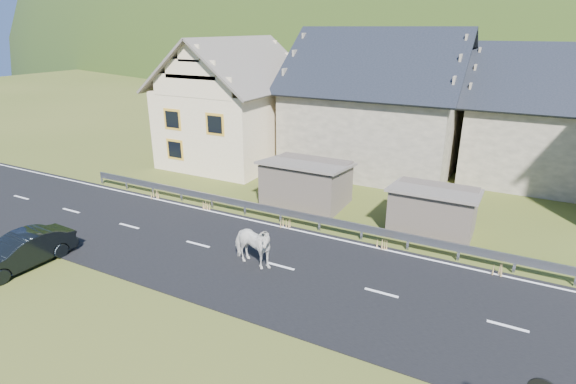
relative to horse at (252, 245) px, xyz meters
The scene contains 13 objects.
ground 1.43m from the horse, 25.44° to the left, with size 160.00×160.00×0.00m, color #354614.
road 1.41m from the horse, 25.44° to the left, with size 60.00×7.00×0.04m, color black.
lane_markings 1.40m from the horse, 25.44° to the left, with size 60.00×6.60×0.01m, color silver.
guardrail 4.28m from the horse, 76.66° to the left, with size 28.10×0.09×0.75m.
shed_left 7.04m from the horse, 98.30° to the left, with size 4.30×3.30×2.40m, color #675B4F.
shed_right 8.48m from the horse, 49.71° to the left, with size 3.80×2.90×2.20m, color #675B4F.
house_cream 15.77m from the horse, 125.89° to the left, with size 7.80×9.80×8.30m.
house_stone_a 15.91m from the horse, 90.06° to the left, with size 10.80×9.80×8.90m.
house_stone_b 20.39m from the horse, 60.25° to the left, with size 9.80×8.80×8.10m.
mountain 181.77m from the horse, 88.10° to the left, with size 440.00×280.00×260.00m, color #1E330F.
conifer_patch 123.07m from the horse, 116.06° to the left, with size 76.00×50.00×28.00m, color black.
horse is the anchor object (origin of this frame).
car 8.87m from the horse, 152.39° to the right, with size 1.38×3.97×1.31m, color black.
Camera 1 is at (7.35, -13.39, 8.74)m, focal length 28.00 mm.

